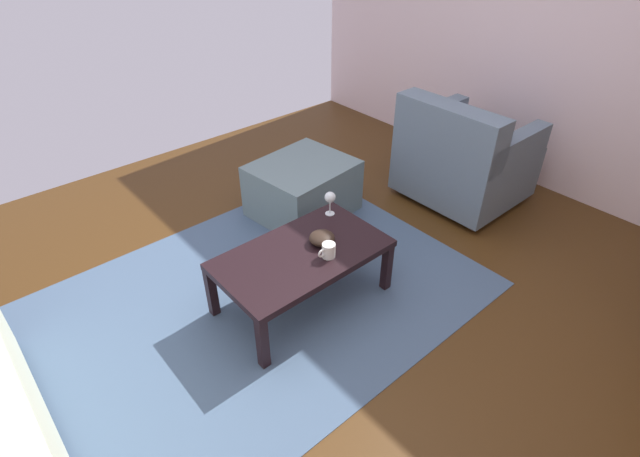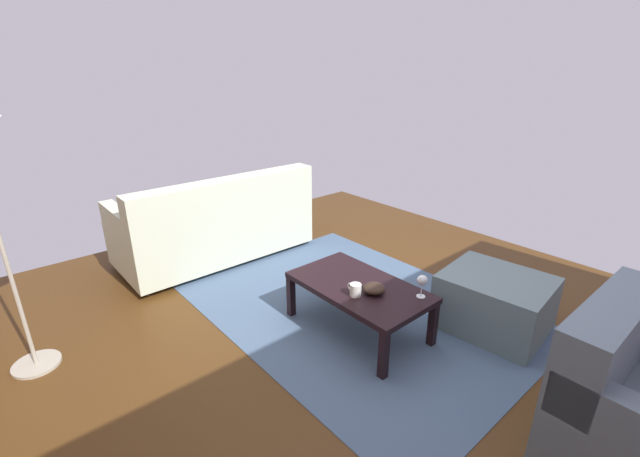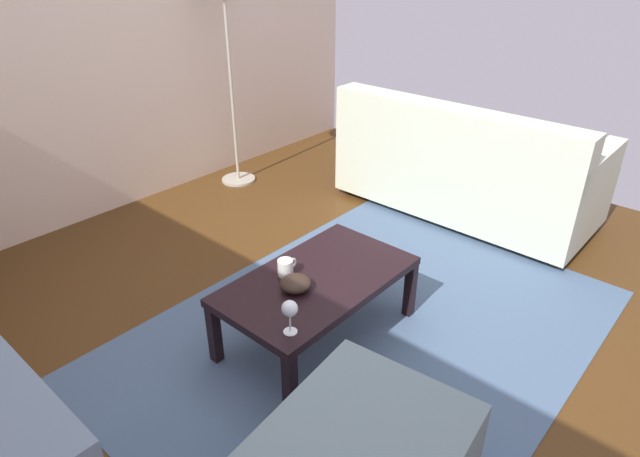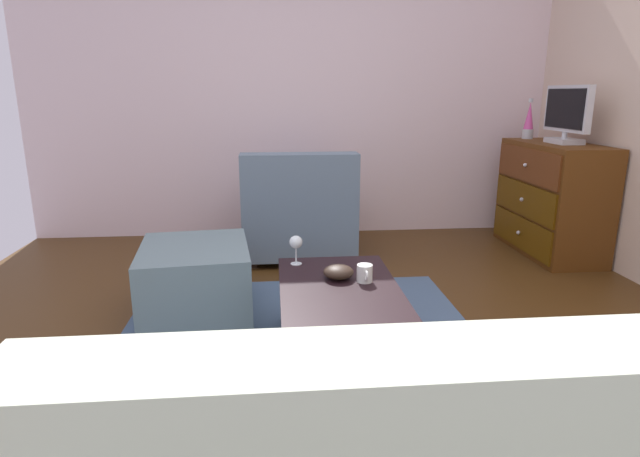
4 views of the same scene
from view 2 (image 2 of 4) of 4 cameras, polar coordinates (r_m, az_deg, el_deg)
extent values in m
cube|color=#472B11|center=(3.16, 4.86, -13.90)|extent=(5.37, 4.84, 0.05)
cube|color=#445A75|center=(3.38, 4.84, -10.75)|extent=(2.60, 1.90, 0.01)
cube|color=black|center=(2.67, 8.63, -16.64)|extent=(0.05, 0.05, 0.33)
cube|color=black|center=(3.23, -3.95, -9.14)|extent=(0.05, 0.05, 0.33)
cube|color=black|center=(3.01, 15.06, -12.40)|extent=(0.05, 0.05, 0.33)
cube|color=black|center=(3.51, 2.62, -6.44)|extent=(0.05, 0.05, 0.33)
cube|color=black|center=(2.98, 5.28, -7.88)|extent=(0.98, 0.56, 0.04)
cylinder|color=silver|center=(2.89, 13.51, -8.94)|extent=(0.06, 0.06, 0.00)
cylinder|color=silver|center=(2.87, 13.59, -8.12)|extent=(0.01, 0.01, 0.09)
sphere|color=silver|center=(2.83, 13.72, -6.83)|extent=(0.07, 0.07, 0.07)
cylinder|color=silver|center=(2.81, 4.85, -8.30)|extent=(0.08, 0.08, 0.08)
torus|color=silver|center=(2.84, 4.13, -7.86)|extent=(0.05, 0.01, 0.05)
ellipsoid|color=#2E2017|center=(2.86, 7.34, -8.05)|extent=(0.15, 0.15, 0.07)
cylinder|color=#332319|center=(5.04, -7.39, 0.50)|extent=(0.05, 0.05, 0.05)
cylinder|color=#332319|center=(4.43, -25.36, -4.48)|extent=(0.05, 0.05, 0.05)
cylinder|color=#332319|center=(4.52, -2.50, -1.84)|extent=(0.05, 0.05, 0.05)
cylinder|color=#332319|center=(3.83, -22.33, -8.02)|extent=(0.05, 0.05, 0.05)
cube|color=beige|center=(4.30, -14.06, -0.43)|extent=(0.85, 1.81, 0.41)
cube|color=beige|center=(3.89, -12.36, 3.75)|extent=(0.20, 1.81, 0.40)
cube|color=beige|center=(4.61, -5.09, 5.60)|extent=(0.81, 0.12, 0.20)
cube|color=beige|center=(3.92, -25.38, 0.75)|extent=(0.81, 0.12, 0.20)
cylinder|color=#332319|center=(2.97, 33.45, -19.45)|extent=(0.05, 0.05, 0.05)
cube|color=slate|center=(2.35, 34.48, -12.28)|extent=(0.20, 0.84, 0.38)
cube|color=slate|center=(3.31, 22.57, -9.25)|extent=(0.76, 0.67, 0.41)
cylinder|color=#A59E8C|center=(3.36, -34.04, -14.99)|extent=(0.28, 0.28, 0.02)
cylinder|color=#A59E8C|center=(3.02, -37.01, -2.81)|extent=(0.02, 0.02, 1.52)
camera|label=1|loc=(3.12, -40.08, 21.35)|focal=27.03mm
camera|label=3|loc=(3.36, 48.65, 15.03)|focal=30.14mm
camera|label=4|loc=(4.61, -12.42, 13.98)|focal=29.00mm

